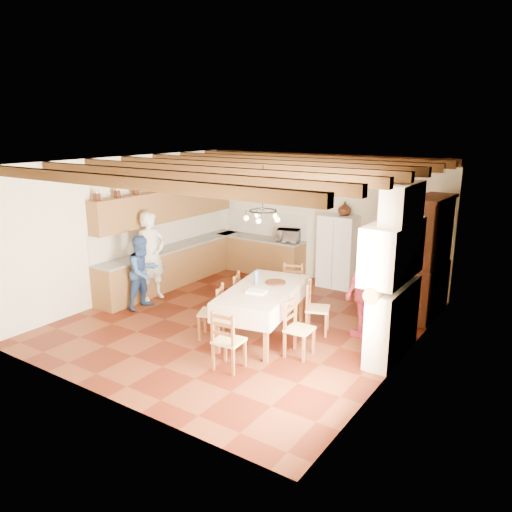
# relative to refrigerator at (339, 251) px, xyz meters

# --- Properties ---
(floor) EXTENTS (6.00, 6.50, 0.02)m
(floor) POSITION_rel_refrigerator_xyz_m (-0.55, -3.06, -0.84)
(floor) COLOR #4C170B
(floor) RESTS_ON ground
(ceiling) EXTENTS (6.00, 6.50, 0.02)m
(ceiling) POSITION_rel_refrigerator_xyz_m (-0.55, -3.06, 2.18)
(ceiling) COLOR silver
(ceiling) RESTS_ON ground
(wall_back) EXTENTS (6.00, 0.02, 3.00)m
(wall_back) POSITION_rel_refrigerator_xyz_m (-0.55, 0.20, 0.67)
(wall_back) COLOR beige
(wall_back) RESTS_ON ground
(wall_front) EXTENTS (6.00, 0.02, 3.00)m
(wall_front) POSITION_rel_refrigerator_xyz_m (-0.55, -6.32, 0.67)
(wall_front) COLOR beige
(wall_front) RESTS_ON ground
(wall_left) EXTENTS (0.02, 6.50, 3.00)m
(wall_left) POSITION_rel_refrigerator_xyz_m (-3.56, -3.06, 0.67)
(wall_left) COLOR beige
(wall_left) RESTS_ON ground
(wall_right) EXTENTS (0.02, 6.50, 3.00)m
(wall_right) POSITION_rel_refrigerator_xyz_m (2.46, -3.06, 0.67)
(wall_right) COLOR beige
(wall_right) RESTS_ON ground
(ceiling_beams) EXTENTS (6.00, 6.30, 0.16)m
(ceiling_beams) POSITION_rel_refrigerator_xyz_m (-0.55, -3.06, 2.08)
(ceiling_beams) COLOR #3C220F
(ceiling_beams) RESTS_ON ground
(lower_cabinets_left) EXTENTS (0.60, 4.30, 0.86)m
(lower_cabinets_left) POSITION_rel_refrigerator_xyz_m (-3.25, -2.01, -0.40)
(lower_cabinets_left) COLOR brown
(lower_cabinets_left) RESTS_ON ground
(lower_cabinets_back) EXTENTS (2.30, 0.60, 0.86)m
(lower_cabinets_back) POSITION_rel_refrigerator_xyz_m (-2.10, -0.11, -0.40)
(lower_cabinets_back) COLOR brown
(lower_cabinets_back) RESTS_ON ground
(countertop_left) EXTENTS (0.62, 4.30, 0.04)m
(countertop_left) POSITION_rel_refrigerator_xyz_m (-3.25, -2.01, 0.05)
(countertop_left) COLOR slate
(countertop_left) RESTS_ON lower_cabinets_left
(countertop_back) EXTENTS (2.34, 0.62, 0.04)m
(countertop_back) POSITION_rel_refrigerator_xyz_m (-2.10, -0.11, 0.05)
(countertop_back) COLOR slate
(countertop_back) RESTS_ON lower_cabinets_back
(backsplash_left) EXTENTS (0.03, 4.30, 0.60)m
(backsplash_left) POSITION_rel_refrigerator_xyz_m (-3.54, -2.01, 0.37)
(backsplash_left) COLOR silver
(backsplash_left) RESTS_ON ground
(backsplash_back) EXTENTS (2.30, 0.03, 0.60)m
(backsplash_back) POSITION_rel_refrigerator_xyz_m (-2.10, 0.18, 0.37)
(backsplash_back) COLOR silver
(backsplash_back) RESTS_ON ground
(upper_cabinets) EXTENTS (0.35, 4.20, 0.70)m
(upper_cabinets) POSITION_rel_refrigerator_xyz_m (-3.38, -2.01, 1.02)
(upper_cabinets) COLOR brown
(upper_cabinets) RESTS_ON ground
(fireplace) EXTENTS (0.56, 1.60, 2.80)m
(fireplace) POSITION_rel_refrigerator_xyz_m (2.17, -2.86, 0.57)
(fireplace) COLOR #EBE1C5
(fireplace) RESTS_ON ground
(wall_picture) EXTENTS (0.34, 0.03, 0.42)m
(wall_picture) POSITION_rel_refrigerator_xyz_m (1.00, 0.17, 1.02)
(wall_picture) COLOR #312318
(wall_picture) RESTS_ON ground
(refrigerator) EXTENTS (0.84, 0.70, 1.66)m
(refrigerator) POSITION_rel_refrigerator_xyz_m (0.00, 0.00, 0.00)
(refrigerator) COLOR white
(refrigerator) RESTS_ON floor
(hutch) EXTENTS (0.62, 1.33, 2.36)m
(hutch) POSITION_rel_refrigerator_xyz_m (2.20, -0.82, 0.35)
(hutch) COLOR #39190F
(hutch) RESTS_ON floor
(dining_table) EXTENTS (1.43, 2.22, 0.90)m
(dining_table) POSITION_rel_refrigerator_xyz_m (0.11, -3.38, -0.02)
(dining_table) COLOR beige
(dining_table) RESTS_ON floor
(chandelier) EXTENTS (0.47, 0.47, 0.03)m
(chandelier) POSITION_rel_refrigerator_xyz_m (0.11, -3.38, 1.42)
(chandelier) COLOR black
(chandelier) RESTS_ON ground
(chair_left_near) EXTENTS (0.53, 0.54, 0.96)m
(chair_left_near) POSITION_rel_refrigerator_xyz_m (-0.62, -3.92, -0.35)
(chair_left_near) COLOR brown
(chair_left_near) RESTS_ON floor
(chair_left_far) EXTENTS (0.53, 0.54, 0.96)m
(chair_left_far) POSITION_rel_refrigerator_xyz_m (-0.81, -3.16, -0.35)
(chair_left_far) COLOR brown
(chair_left_far) RESTS_ON floor
(chair_right_near) EXTENTS (0.41, 0.43, 0.96)m
(chair_right_near) POSITION_rel_refrigerator_xyz_m (1.02, -3.70, -0.35)
(chair_right_near) COLOR brown
(chair_right_near) RESTS_ON floor
(chair_right_far) EXTENTS (0.52, 0.53, 0.96)m
(chair_right_far) POSITION_rel_refrigerator_xyz_m (0.85, -2.71, -0.35)
(chair_right_far) COLOR brown
(chair_right_far) RESTS_ON floor
(chair_end_near) EXTENTS (0.45, 0.43, 0.96)m
(chair_end_near) POSITION_rel_refrigerator_xyz_m (0.34, -4.68, -0.35)
(chair_end_near) COLOR brown
(chair_end_near) RESTS_ON floor
(chair_end_far) EXTENTS (0.54, 0.53, 0.96)m
(chair_end_far) POSITION_rel_refrigerator_xyz_m (-0.07, -2.04, -0.35)
(chair_end_far) COLOR brown
(chair_end_far) RESTS_ON floor
(person_man) EXTENTS (0.58, 0.77, 1.89)m
(person_man) POSITION_rel_refrigerator_xyz_m (-2.93, -3.03, 0.11)
(person_man) COLOR silver
(person_man) RESTS_ON floor
(person_woman_blue) EXTENTS (0.63, 0.78, 1.51)m
(person_woman_blue) POSITION_rel_refrigerator_xyz_m (-2.67, -3.52, -0.08)
(person_woman_blue) COLOR #305094
(person_woman_blue) RESTS_ON floor
(person_woman_red) EXTENTS (0.70, 1.06, 1.68)m
(person_woman_red) POSITION_rel_refrigerator_xyz_m (1.59, -2.36, 0.01)
(person_woman_red) COLOR #B52A3B
(person_woman_red) RESTS_ON floor
(microwave) EXTENTS (0.62, 0.51, 0.30)m
(microwave) POSITION_rel_refrigerator_xyz_m (-1.29, -0.11, 0.22)
(microwave) COLOR silver
(microwave) RESTS_ON countertop_back
(fridge_vase) EXTENTS (0.31, 0.31, 0.31)m
(fridge_vase) POSITION_rel_refrigerator_xyz_m (0.09, 0.00, 0.99)
(fridge_vase) COLOR #39190F
(fridge_vase) RESTS_ON refrigerator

